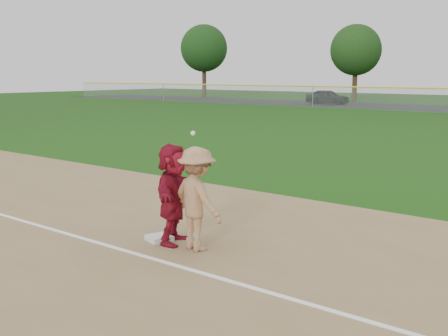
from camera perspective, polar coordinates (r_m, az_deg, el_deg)
The scene contains 8 objects.
ground at distance 10.69m, azimuth -5.08°, elevation -7.94°, with size 160.00×160.00×0.00m, color #17440D.
foul_line at distance 10.15m, azimuth -8.24°, elevation -8.82°, with size 60.00×0.10×0.01m, color white.
first_base at distance 11.01m, azimuth -6.59°, elevation -7.08°, with size 0.43×0.43×0.10m, color silver.
base_runner at distance 10.62m, azimuth -5.20°, elevation -2.62°, with size 1.77×0.56×1.91m, color maroon.
car_left at distance 60.49m, azimuth 10.49°, elevation 7.13°, with size 1.82×4.52×1.54m, color black.
first_base_play at distance 10.19m, azimuth -2.75°, elevation -3.15°, with size 1.35×0.95×2.17m.
tree_0 at distance 78.37m, azimuth -2.04°, elevation 12.06°, with size 6.40×6.40×9.81m.
tree_1 at distance 67.03m, azimuth 13.25°, elevation 11.58°, with size 5.80×5.80×8.75m.
Camera 1 is at (7.09, -7.34, 3.21)m, focal length 45.00 mm.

